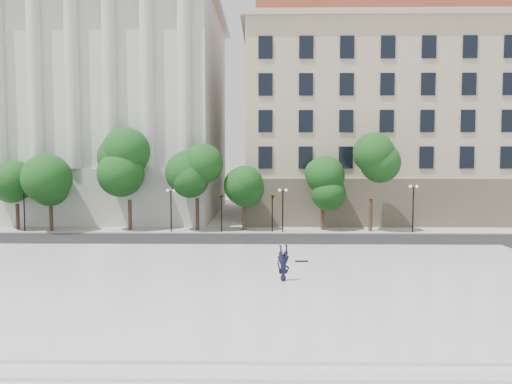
# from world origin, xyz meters

# --- Properties ---
(ground) EXTENTS (160.00, 160.00, 0.00)m
(ground) POSITION_xyz_m (0.00, 0.00, 0.00)
(ground) COLOR beige
(ground) RESTS_ON ground
(plaza) EXTENTS (44.00, 22.00, 0.45)m
(plaza) POSITION_xyz_m (0.00, 3.00, 0.23)
(plaza) COLOR silver
(plaza) RESTS_ON ground
(street) EXTENTS (60.00, 8.00, 0.02)m
(street) POSITION_xyz_m (0.00, 18.00, 0.01)
(street) COLOR black
(street) RESTS_ON ground
(far_sidewalk) EXTENTS (60.00, 4.00, 0.12)m
(far_sidewalk) POSITION_xyz_m (0.00, 24.00, 0.06)
(far_sidewalk) COLOR #B6B3A8
(far_sidewalk) RESTS_ON ground
(building_west) EXTENTS (31.50, 27.65, 25.60)m
(building_west) POSITION_xyz_m (-17.00, 38.57, 12.89)
(building_west) COLOR beige
(building_west) RESTS_ON ground
(building_east) EXTENTS (36.00, 26.15, 23.00)m
(building_east) POSITION_xyz_m (20.00, 38.91, 11.14)
(building_east) COLOR #B8A68D
(building_east) RESTS_ON ground
(traffic_light_west) EXTENTS (0.41, 1.77, 4.21)m
(traffic_light_west) POSITION_xyz_m (-0.12, 22.30, 3.71)
(traffic_light_west) COLOR black
(traffic_light_west) RESTS_ON ground
(traffic_light_east) EXTENTS (0.87, 1.70, 4.18)m
(traffic_light_east) POSITION_xyz_m (4.64, 22.30, 3.67)
(traffic_light_east) COLOR black
(traffic_light_east) RESTS_ON ground
(person_lying) EXTENTS (1.36, 2.10, 0.54)m
(person_lying) POSITION_xyz_m (4.89, 2.66, 0.72)
(person_lying) COLOR black
(person_lying) RESTS_ON plaza
(skateboard) EXTENTS (0.84, 0.26, 0.09)m
(skateboard) POSITION_xyz_m (6.25, 7.58, 0.49)
(skateboard) COLOR black
(skateboard) RESTS_ON plaza
(plaza_steps) EXTENTS (44.00, 3.00, 0.30)m
(plaza_steps) POSITION_xyz_m (-0.00, -8.90, 0.12)
(plaza_steps) COLOR silver
(plaza_steps) RESTS_ON ground
(street_trees) EXTENTS (38.01, 5.01, 7.83)m
(street_trees) POSITION_xyz_m (-3.78, 23.62, 5.37)
(street_trees) COLOR #382619
(street_trees) RESTS_ON ground
(lamp_posts) EXTENTS (37.49, 0.28, 4.55)m
(lamp_posts) POSITION_xyz_m (0.13, 22.60, 2.96)
(lamp_posts) COLOR black
(lamp_posts) RESTS_ON ground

